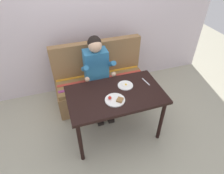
{
  "coord_description": "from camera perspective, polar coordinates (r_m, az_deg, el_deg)",
  "views": [
    {
      "loc": [
        -0.61,
        -1.72,
        2.32
      ],
      "look_at": [
        0.0,
        0.15,
        0.72
      ],
      "focal_mm": 31.29,
      "sensor_mm": 36.0,
      "label": 1
    }
  ],
  "objects": [
    {
      "name": "ground_plane",
      "position": [
        2.95,
        0.93,
        -12.7
      ],
      "size": [
        8.0,
        8.0,
        0.0
      ],
      "primitive_type": "plane",
      "color": "#A7A38C"
    },
    {
      "name": "plate_eggs",
      "position": [
        2.54,
        3.93,
        0.5
      ],
      "size": [
        0.2,
        0.2,
        0.04
      ],
      "color": "white",
      "rests_on": "table"
    },
    {
      "name": "table",
      "position": [
        2.47,
        1.08,
        -3.38
      ],
      "size": [
        1.2,
        0.7,
        0.73
      ],
      "color": "black",
      "rests_on": "ground"
    },
    {
      "name": "back_wall",
      "position": [
        3.22,
        -6.61,
        20.39
      ],
      "size": [
        4.4,
        0.1,
        2.6
      ],
      "primitive_type": "cube",
      "color": "silver",
      "rests_on": "ground"
    },
    {
      "name": "couch",
      "position": [
        3.24,
        -3.37,
        1.15
      ],
      "size": [
        1.44,
        0.56,
        1.0
      ],
      "color": "olive",
      "rests_on": "ground"
    },
    {
      "name": "person",
      "position": [
        2.85,
        -4.35,
        5.31
      ],
      "size": [
        0.45,
        0.61,
        1.21
      ],
      "color": "teal",
      "rests_on": "ground"
    },
    {
      "name": "fork",
      "position": [
        2.64,
        9.88,
        1.55
      ],
      "size": [
        0.04,
        0.17,
        0.0
      ],
      "primitive_type": "cube",
      "rotation": [
        0.0,
        0.0,
        0.17
      ],
      "color": "silver",
      "rests_on": "table"
    },
    {
      "name": "plate_breakfast",
      "position": [
        2.32,
        0.98,
        -3.78
      ],
      "size": [
        0.24,
        0.24,
        0.05
      ],
      "color": "white",
      "rests_on": "table"
    }
  ]
}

